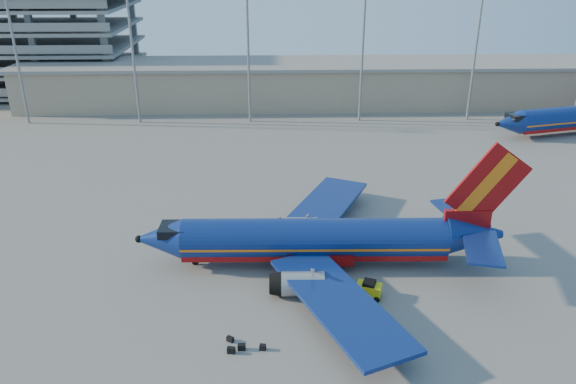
{
  "coord_description": "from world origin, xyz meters",
  "views": [
    {
      "loc": [
        -0.99,
        -53.46,
        28.76
      ],
      "look_at": [
        0.69,
        3.85,
        4.0
      ],
      "focal_mm": 35.0,
      "sensor_mm": 36.0,
      "label": 1
    }
  ],
  "objects": [
    {
      "name": "ground",
      "position": [
        0.0,
        0.0,
        0.0
      ],
      "size": [
        220.0,
        220.0,
        0.0
      ],
      "primitive_type": "plane",
      "color": "slate",
      "rests_on": "ground"
    },
    {
      "name": "terminal_building",
      "position": [
        10.0,
        58.0,
        4.32
      ],
      "size": [
        122.0,
        16.0,
        8.5
      ],
      "color": "tan",
      "rests_on": "ground"
    },
    {
      "name": "light_mast_row",
      "position": [
        5.0,
        46.0,
        17.55
      ],
      "size": [
        101.6,
        1.6,
        28.65
      ],
      "color": "gray",
      "rests_on": "ground"
    },
    {
      "name": "aircraft_main",
      "position": [
        3.88,
        -5.08,
        2.71
      ],
      "size": [
        37.52,
        36.11,
        12.71
      ],
      "rotation": [
        0.0,
        0.0,
        -0.02
      ],
      "color": "navy",
      "rests_on": "ground"
    },
    {
      "name": "baggage_tug",
      "position": [
        7.54,
        -10.96,
        0.84
      ],
      "size": [
        2.57,
        2.06,
        1.61
      ],
      "rotation": [
        0.0,
        0.0,
        -0.36
      ],
      "color": "#CCC412",
      "rests_on": "ground"
    },
    {
      "name": "luggage_pile",
      "position": [
        -3.65,
        -17.86,
        0.24
      ],
      "size": [
        3.21,
        1.94,
        0.53
      ],
      "color": "black",
      "rests_on": "ground"
    }
  ]
}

